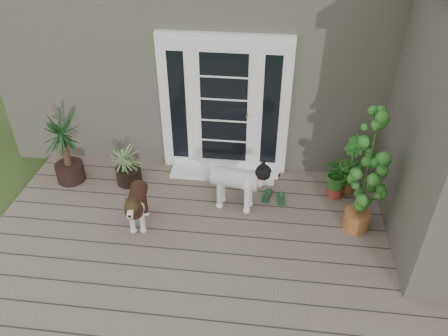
# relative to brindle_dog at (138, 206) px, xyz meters

# --- Properties ---
(deck) EXTENTS (6.20, 4.60, 0.12)m
(deck) POSITION_rel_brindle_dog_xyz_m (1.17, -0.74, -0.37)
(deck) COLOR #6B5B4C
(deck) RESTS_ON ground
(house_main) EXTENTS (7.40, 4.00, 3.10)m
(house_main) POSITION_rel_brindle_dog_xyz_m (1.17, 3.51, 1.12)
(house_main) COLOR #665E54
(house_main) RESTS_ON ground
(door_unit) EXTENTS (1.90, 0.14, 2.15)m
(door_unit) POSITION_rel_brindle_dog_xyz_m (0.97, 1.46, 0.77)
(door_unit) COLOR white
(door_unit) RESTS_ON deck
(door_step) EXTENTS (1.60, 0.40, 0.05)m
(door_step) POSITION_rel_brindle_dog_xyz_m (0.97, 1.26, -0.28)
(door_step) COLOR white
(door_step) RESTS_ON deck
(brindle_dog) EXTENTS (0.42, 0.77, 0.61)m
(brindle_dog) POSITION_rel_brindle_dog_xyz_m (0.00, 0.00, 0.00)
(brindle_dog) COLOR #361F13
(brindle_dog) RESTS_ON deck
(white_dog) EXTENTS (0.90, 0.50, 0.71)m
(white_dog) POSITION_rel_brindle_dog_xyz_m (1.23, 0.51, 0.05)
(white_dog) COLOR white
(white_dog) RESTS_ON deck
(spider_plant) EXTENTS (0.76, 0.76, 0.67)m
(spider_plant) POSITION_rel_brindle_dog_xyz_m (-0.41, 0.89, 0.03)
(spider_plant) COLOR #7B9F61
(spider_plant) RESTS_ON deck
(yucca) EXTENTS (0.95, 0.95, 1.14)m
(yucca) POSITION_rel_brindle_dog_xyz_m (-1.31, 0.84, 0.26)
(yucca) COLOR black
(yucca) RESTS_ON deck
(herb_a) EXTENTS (0.62, 0.62, 0.57)m
(herb_a) POSITION_rel_brindle_dog_xyz_m (2.65, 0.93, -0.02)
(herb_a) COLOR #164D1A
(herb_a) RESTS_ON deck
(herb_b) EXTENTS (0.46, 0.46, 0.64)m
(herb_b) POSITION_rel_brindle_dog_xyz_m (2.82, 1.11, 0.01)
(herb_b) COLOR #1D4D16
(herb_b) RESTS_ON deck
(herb_c) EXTENTS (0.50, 0.50, 0.55)m
(herb_c) POSITION_rel_brindle_dog_xyz_m (3.55, 1.26, -0.03)
(herb_c) COLOR #205F1B
(herb_c) RESTS_ON deck
(sapling) EXTENTS (0.60, 0.60, 1.79)m
(sapling) POSITION_rel_brindle_dog_xyz_m (2.86, 0.28, 0.59)
(sapling) COLOR #20601B
(sapling) RESTS_ON deck
(clog_left) EXTENTS (0.20, 0.30, 0.08)m
(clog_left) POSITION_rel_brindle_dog_xyz_m (1.68, 0.76, -0.26)
(clog_left) COLOR #14341D
(clog_left) RESTS_ON deck
(clog_right) EXTENTS (0.13, 0.26, 0.08)m
(clog_right) POSITION_rel_brindle_dog_xyz_m (1.88, 0.71, -0.27)
(clog_right) COLOR #173A21
(clog_right) RESTS_ON deck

